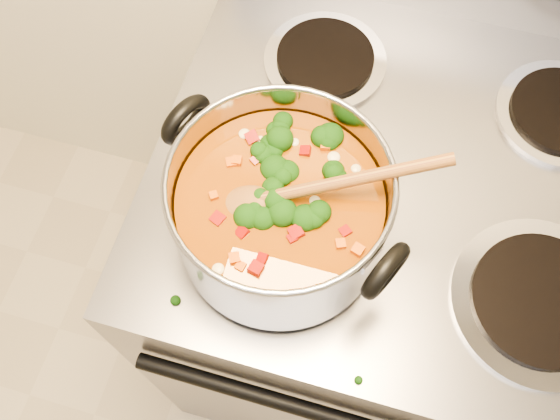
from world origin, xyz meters
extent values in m
cube|color=gray|center=(0.05, 1.16, 0.46)|extent=(0.78, 0.68, 0.92)
cylinder|color=#A5A5AD|center=(-0.14, 1.01, 0.92)|extent=(0.24, 0.24, 0.01)
cylinder|color=black|center=(-0.14, 1.01, 0.93)|extent=(0.18, 0.18, 0.01)
cylinder|color=#A5A5AD|center=(0.23, 1.01, 0.92)|extent=(0.24, 0.24, 0.01)
cylinder|color=black|center=(0.23, 1.01, 0.93)|extent=(0.18, 0.18, 0.01)
cylinder|color=#A5A5AD|center=(-0.14, 1.31, 0.92)|extent=(0.19, 0.19, 0.01)
cylinder|color=black|center=(-0.14, 1.31, 0.93)|extent=(0.15, 0.15, 0.01)
cylinder|color=#A5A5AD|center=(0.23, 1.31, 0.92)|extent=(0.19, 0.19, 0.01)
cylinder|color=#A3A2AA|center=(-0.12, 1.00, 1.01)|extent=(0.27, 0.27, 0.15)
torus|color=#A3A2AA|center=(-0.12, 1.00, 1.08)|extent=(0.28, 0.28, 0.01)
cylinder|color=#8B3B0C|center=(-0.12, 1.00, 0.99)|extent=(0.26, 0.26, 0.10)
torus|color=black|center=(-0.26, 1.07, 1.06)|extent=(0.05, 0.08, 0.08)
torus|color=black|center=(0.02, 0.94, 1.06)|extent=(0.05, 0.08, 0.08)
ellipsoid|color=black|center=(-0.16, 0.95, 1.04)|extent=(0.04, 0.04, 0.03)
ellipsoid|color=black|center=(-0.12, 1.07, 1.04)|extent=(0.04, 0.04, 0.03)
ellipsoid|color=black|center=(-0.10, 1.06, 1.04)|extent=(0.04, 0.04, 0.03)
ellipsoid|color=black|center=(-0.18, 0.94, 1.04)|extent=(0.04, 0.04, 0.03)
ellipsoid|color=black|center=(-0.15, 0.99, 1.04)|extent=(0.04, 0.04, 0.03)
ellipsoid|color=black|center=(-0.12, 0.92, 1.04)|extent=(0.04, 0.04, 0.03)
ellipsoid|color=black|center=(-0.23, 0.99, 1.04)|extent=(0.04, 0.04, 0.03)
ellipsoid|color=black|center=(-0.08, 0.95, 1.04)|extent=(0.04, 0.04, 0.03)
ellipsoid|color=black|center=(-0.19, 1.09, 1.04)|extent=(0.04, 0.04, 0.03)
ellipsoid|color=black|center=(-0.02, 1.02, 1.04)|extent=(0.04, 0.04, 0.03)
ellipsoid|color=maroon|center=(-0.10, 0.95, 1.04)|extent=(0.01, 0.01, 0.01)
ellipsoid|color=maroon|center=(-0.19, 0.97, 1.04)|extent=(0.01, 0.01, 0.01)
ellipsoid|color=maroon|center=(-0.05, 1.06, 1.04)|extent=(0.01, 0.01, 0.01)
ellipsoid|color=maroon|center=(-0.10, 1.02, 1.04)|extent=(0.01, 0.01, 0.01)
ellipsoid|color=maroon|center=(-0.03, 1.03, 1.04)|extent=(0.01, 0.01, 0.01)
ellipsoid|color=maroon|center=(-0.14, 0.93, 1.04)|extent=(0.01, 0.01, 0.01)
ellipsoid|color=maroon|center=(-0.10, 0.94, 1.04)|extent=(0.01, 0.01, 0.01)
ellipsoid|color=maroon|center=(-0.14, 1.04, 1.04)|extent=(0.01, 0.01, 0.01)
ellipsoid|color=maroon|center=(-0.22, 1.04, 1.04)|extent=(0.01, 0.01, 0.01)
ellipsoid|color=maroon|center=(-0.06, 0.99, 1.04)|extent=(0.01, 0.01, 0.01)
ellipsoid|color=#BE4D0A|center=(-0.11, 0.96, 1.04)|extent=(0.01, 0.01, 0.01)
ellipsoid|color=#BE4D0A|center=(-0.13, 1.03, 1.04)|extent=(0.01, 0.01, 0.01)
ellipsoid|color=#BE4D0A|center=(-0.11, 0.92, 1.04)|extent=(0.01, 0.01, 0.01)
ellipsoid|color=#BE4D0A|center=(-0.18, 1.00, 1.04)|extent=(0.01, 0.01, 0.01)
ellipsoid|color=#BE4D0A|center=(-0.16, 1.07, 1.04)|extent=(0.01, 0.01, 0.01)
ellipsoid|color=#BE4D0A|center=(-0.14, 1.03, 1.04)|extent=(0.01, 0.01, 0.01)
ellipsoid|color=#BE4D0A|center=(-0.10, 1.01, 1.04)|extent=(0.01, 0.01, 0.01)
ellipsoid|color=#BE4D0A|center=(-0.04, 0.99, 1.04)|extent=(0.01, 0.01, 0.01)
ellipsoid|color=#BE4D0A|center=(-0.16, 1.04, 1.04)|extent=(0.01, 0.01, 0.01)
ellipsoid|color=beige|center=(-0.16, 1.10, 1.04)|extent=(0.02, 0.02, 0.01)
ellipsoid|color=beige|center=(-0.10, 0.91, 1.04)|extent=(0.02, 0.02, 0.01)
ellipsoid|color=beige|center=(-0.14, 1.02, 1.04)|extent=(0.02, 0.02, 0.01)
ellipsoid|color=beige|center=(-0.20, 0.93, 1.04)|extent=(0.02, 0.02, 0.01)
ellipsoid|color=beige|center=(-0.05, 0.93, 1.04)|extent=(0.02, 0.02, 0.01)
ellipsoid|color=beige|center=(-0.10, 1.09, 1.04)|extent=(0.02, 0.02, 0.01)
ellipsoid|color=beige|center=(-0.07, 1.02, 1.04)|extent=(0.02, 0.02, 0.01)
ellipsoid|color=beige|center=(-0.19, 0.96, 1.04)|extent=(0.02, 0.02, 0.01)
ellipsoid|color=olive|center=(-0.17, 0.99, 1.04)|extent=(0.08, 0.07, 0.04)
cylinder|color=olive|center=(-0.05, 1.03, 1.07)|extent=(0.24, 0.10, 0.08)
ellipsoid|color=black|center=(-0.32, 0.90, 0.92)|extent=(0.01, 0.01, 0.01)
ellipsoid|color=black|center=(-0.26, 1.09, 0.92)|extent=(0.01, 0.01, 0.01)
ellipsoid|color=black|center=(-0.23, 1.12, 0.92)|extent=(0.01, 0.01, 0.01)
camera|label=1|loc=(-0.03, 0.68, 1.72)|focal=40.00mm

